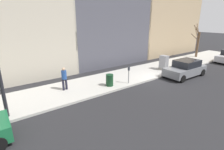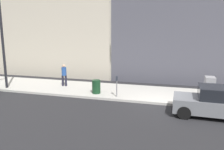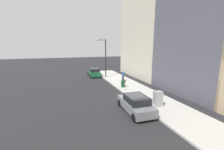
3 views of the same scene
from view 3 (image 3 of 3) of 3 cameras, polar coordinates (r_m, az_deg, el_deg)
The scene contains 10 objects.
ground_plane at distance 16.19m, azimuth 7.52°, elevation -9.34°, with size 120.00×120.00×0.00m, color #232326.
sidewalk at distance 17.12m, azimuth 13.59°, elevation -8.16°, with size 4.00×36.00×0.15m, color #B2AFA8.
parked_car_grey at distance 13.23m, azimuth 8.99°, elevation -10.80°, with size 2.02×4.25×1.52m.
parked_car_green at distance 27.99m, azimuth -6.82°, elevation 1.01°, with size 1.99×4.24×1.52m.
parking_meter at distance 18.55m, azimuth 4.89°, elevation -3.44°, with size 0.14×0.10×1.35m.
utility_box at distance 14.44m, azimuth 17.03°, elevation -8.76°, with size 0.83×0.61×1.43m.
streetlamp at distance 25.90m, azimuth -3.00°, elevation 7.57°, with size 1.97×0.32×6.50m.
trash_bin at distance 20.18m, azimuth 4.28°, elevation -3.34°, with size 0.56×0.56×0.90m, color #14381E.
pedestrian_near_meter at distance 23.30m, azimuth 4.25°, elevation -0.13°, with size 0.36×0.40×1.66m.
office_tower_right at distance 31.04m, azimuth 19.28°, elevation 23.13°, with size 11.88×11.88×24.76m, color #BCB29E.
Camera 3 is at (-6.89, -13.52, 5.66)m, focal length 24.00 mm.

